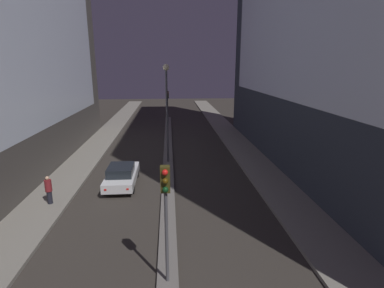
# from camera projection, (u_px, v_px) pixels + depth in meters

# --- Properties ---
(median_strip) EXTENTS (0.80, 38.36, 0.15)m
(median_strip) POSITION_uv_depth(u_px,v_px,m) (168.00, 154.00, 26.49)
(median_strip) COLOR #66605B
(median_strip) RESTS_ON ground
(traffic_light_near) EXTENTS (0.32, 0.42, 4.39)m
(traffic_light_near) POSITION_uv_depth(u_px,v_px,m) (166.00, 199.00, 10.02)
(traffic_light_near) COLOR #4C4C51
(traffic_light_near) RESTS_ON median_strip
(traffic_light_mid) EXTENTS (0.32, 0.42, 4.39)m
(traffic_light_mid) POSITION_uv_depth(u_px,v_px,m) (168.00, 100.00, 37.94)
(traffic_light_mid) COLOR #4C4C51
(traffic_light_mid) RESTS_ON median_strip
(street_lamp) EXTENTS (0.48, 0.48, 7.66)m
(street_lamp) POSITION_uv_depth(u_px,v_px,m) (167.00, 99.00, 23.05)
(street_lamp) COLOR #4C4C51
(street_lamp) RESTS_ON median_strip
(car_left_lane) EXTENTS (1.85, 4.47, 1.44)m
(car_left_lane) POSITION_uv_depth(u_px,v_px,m) (122.00, 175.00, 19.67)
(car_left_lane) COLOR silver
(car_left_lane) RESTS_ON ground
(pedestrian_on_left_sidewalk) EXTENTS (0.37, 0.37, 1.62)m
(pedestrian_on_left_sidewalk) POSITION_uv_depth(u_px,v_px,m) (49.00, 189.00, 16.67)
(pedestrian_on_left_sidewalk) COLOR black
(pedestrian_on_left_sidewalk) RESTS_ON sidewalk_left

